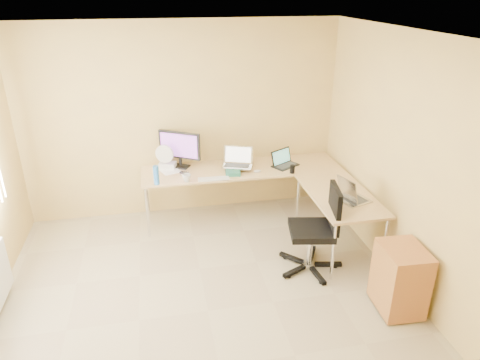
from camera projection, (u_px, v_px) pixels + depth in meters
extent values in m
plane|color=tan|center=(208.00, 311.00, 4.36)|extent=(4.50, 4.50, 0.00)
plane|color=white|center=(198.00, 39.00, 3.29)|extent=(4.50, 4.50, 0.00)
plane|color=tan|center=(183.00, 122.00, 5.84)|extent=(4.50, 0.00, 4.50)
plane|color=tan|center=(420.00, 175.00, 4.21)|extent=(0.00, 4.50, 4.50)
cube|color=tan|center=(242.00, 193.00, 5.99)|extent=(2.65, 0.70, 0.73)
cube|color=tan|center=(337.00, 221.00, 5.28)|extent=(0.70, 1.30, 0.73)
cube|color=black|center=(180.00, 150.00, 5.78)|extent=(0.60, 0.46, 0.50)
cube|color=#1D5444|center=(233.00, 171.00, 5.68)|extent=(0.22, 0.28, 0.04)
cube|color=silver|center=(237.00, 157.00, 5.73)|extent=(0.47, 0.41, 0.25)
cube|color=black|center=(286.00, 158.00, 5.86)|extent=(0.43, 0.40, 0.22)
cube|color=silver|center=(214.00, 179.00, 5.50)|extent=(0.39, 0.12, 0.02)
ellipsoid|color=silver|center=(257.00, 171.00, 5.70)|extent=(0.11, 0.08, 0.04)
imported|color=silver|center=(187.00, 178.00, 5.42)|extent=(0.14, 0.14, 0.10)
cylinder|color=white|center=(184.00, 174.00, 5.63)|extent=(0.16, 0.16, 0.03)
cylinder|color=blue|center=(156.00, 175.00, 5.32)|extent=(0.08, 0.08, 0.24)
cube|color=white|center=(169.00, 170.00, 5.78)|extent=(0.33, 0.38, 0.01)
cube|color=white|center=(168.00, 165.00, 5.83)|extent=(0.25, 0.21, 0.08)
cylinder|color=white|center=(165.00, 157.00, 5.78)|extent=(0.32, 0.32, 0.31)
cylinder|color=black|center=(292.00, 169.00, 5.67)|extent=(0.07, 0.07, 0.11)
cube|color=#ABABAC|center=(355.00, 191.00, 4.92)|extent=(0.44, 0.39, 0.24)
cube|color=black|center=(311.00, 230.00, 4.82)|extent=(0.72, 0.72, 1.02)
cube|color=#9C7244|center=(400.00, 279.00, 4.25)|extent=(0.42, 0.51, 0.68)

